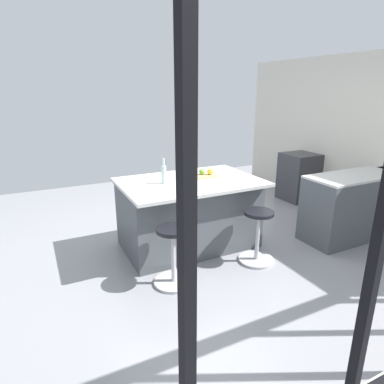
{
  "coord_description": "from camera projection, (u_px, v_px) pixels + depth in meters",
  "views": [
    {
      "loc": [
        2.02,
        3.68,
        2.05
      ],
      "look_at": [
        0.23,
        0.06,
        0.79
      ],
      "focal_mm": 30.82,
      "sensor_mm": 36.0,
      "label": 1
    }
  ],
  "objects": [
    {
      "name": "ground_plane",
      "position": [
        205.0,
        242.0,
        4.62
      ],
      "size": [
        7.47,
        7.47,
        0.0
      ],
      "primitive_type": "plane",
      "color": "gray"
    },
    {
      "name": "interior_partition_left",
      "position": [
        359.0,
        136.0,
        5.44
      ],
      "size": [
        0.12,
        5.52,
        2.62
      ],
      "color": "silver",
      "rests_on": "ground_plane"
    },
    {
      "name": "sink_cabinet",
      "position": [
        378.0,
        200.0,
        4.91
      ],
      "size": [
        2.57,
        0.6,
        1.21
      ],
      "color": "#4C5156",
      "rests_on": "ground_plane"
    },
    {
      "name": "oven_range",
      "position": [
        299.0,
        177.0,
        6.31
      ],
      "size": [
        0.6,
        0.61,
        0.9
      ],
      "color": "#38383D",
      "rests_on": "ground_plane"
    },
    {
      "name": "kitchen_island",
      "position": [
        189.0,
        213.0,
        4.41
      ],
      "size": [
        1.78,
        1.2,
        0.93
      ],
      "color": "#4C5156",
      "rests_on": "ground_plane"
    },
    {
      "name": "stool_by_window",
      "position": [
        257.0,
        238.0,
        4.03
      ],
      "size": [
        0.44,
        0.44,
        0.66
      ],
      "color": "#B7B7BC",
      "rests_on": "ground_plane"
    },
    {
      "name": "stool_middle",
      "position": [
        173.0,
        258.0,
        3.56
      ],
      "size": [
        0.44,
        0.44,
        0.66
      ],
      "color": "#B7B7BC",
      "rests_on": "ground_plane"
    },
    {
      "name": "cutting_board",
      "position": [
        204.0,
        176.0,
        4.43
      ],
      "size": [
        0.36,
        0.24,
        0.02
      ],
      "primitive_type": "cube",
      "color": "tan",
      "rests_on": "kitchen_island"
    },
    {
      "name": "apple_yellow",
      "position": [
        210.0,
        171.0,
        4.45
      ],
      "size": [
        0.09,
        0.09,
        0.09
      ],
      "primitive_type": "sphere",
      "color": "gold",
      "rests_on": "cutting_board"
    },
    {
      "name": "apple_green",
      "position": [
        202.0,
        172.0,
        4.45
      ],
      "size": [
        0.08,
        0.08,
        0.08
      ],
      "primitive_type": "sphere",
      "color": "#609E2D",
      "rests_on": "cutting_board"
    },
    {
      "name": "water_bottle",
      "position": [
        164.0,
        174.0,
        4.08
      ],
      "size": [
        0.06,
        0.06,
        0.31
      ],
      "color": "silver",
      "rests_on": "kitchen_island"
    }
  ]
}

